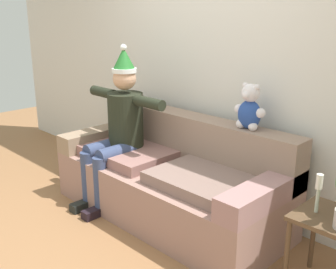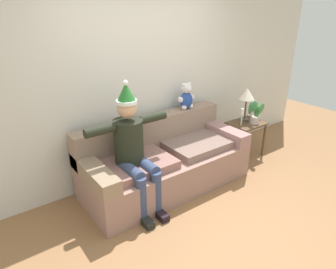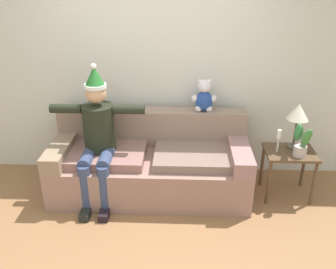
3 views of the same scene
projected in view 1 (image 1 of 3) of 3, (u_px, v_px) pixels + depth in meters
The scene contains 6 objects.
ground_plane at pixel (81, 256), 3.19m from camera, with size 10.00×10.00×0.00m, color #946641.
back_wall at pixel (213, 64), 3.84m from camera, with size 7.00×0.10×2.70m, color silver.
couch at pixel (172, 179), 3.77m from camera, with size 2.22×0.94×0.90m.
person_seated at pixel (118, 125), 3.90m from camera, with size 1.02×0.77×1.54m.
teddy_bear at pixel (249, 109), 3.34m from camera, with size 0.29×0.17×0.38m.
candle_tall at pixel (319, 188), 2.64m from camera, with size 0.04×0.04×0.27m.
Camera 1 is at (2.44, -1.47, 1.84)m, focal length 43.76 mm.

